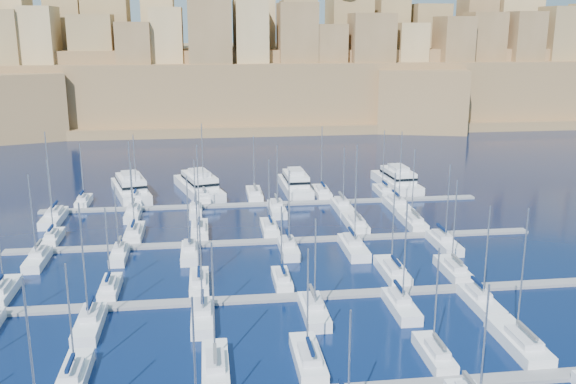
{
  "coord_description": "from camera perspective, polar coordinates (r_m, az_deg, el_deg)",
  "views": [
    {
      "loc": [
        -10.72,
        -86.66,
        33.6
      ],
      "look_at": [
        1.18,
        6.0,
        9.29
      ],
      "focal_mm": 40.0,
      "sensor_mm": 36.0,
      "label": 1
    }
  ],
  "objects": [
    {
      "name": "sailboat_27",
      "position": [
        107.5,
        -1.65,
        -3.23
      ],
      "size": [
        2.59,
        8.62,
        12.67
      ],
      "color": "white",
      "rests_on": "ground"
    },
    {
      "name": "sailboat_33",
      "position": [
        97.96,
        0.05,
        -5.02
      ],
      "size": [
        2.55,
        8.51,
        13.27
      ],
      "color": "white",
      "rests_on": "ground"
    },
    {
      "name": "sailboat_47",
      "position": [
        122.24,
        9.72,
        -1.21
      ],
      "size": [
        3.27,
        10.89,
        15.24
      ],
      "color": "white",
      "rests_on": "ground"
    },
    {
      "name": "sailboat_22",
      "position": [
        80.05,
        10.0,
        -9.89
      ],
      "size": [
        2.64,
        8.81,
        14.33
      ],
      "color": "white",
      "rests_on": "ground"
    },
    {
      "name": "sailboat_25",
      "position": [
        107.96,
        -13.49,
        -3.56
      ],
      "size": [
        2.73,
        9.11,
        12.73
      ],
      "color": "white",
      "rests_on": "ground"
    },
    {
      "name": "sailboat_40",
      "position": [
        130.48,
        3.02,
        -0.02
      ],
      "size": [
        2.78,
        9.28,
        14.46
      ],
      "color": "white",
      "rests_on": "ground"
    },
    {
      "name": "sailboat_45",
      "position": [
        118.49,
        -0.99,
        -1.52
      ],
      "size": [
        2.78,
        9.25,
        13.15
      ],
      "color": "white",
      "rests_on": "ground"
    },
    {
      "name": "motor_yacht_d",
      "position": [
        138.51,
        9.66,
        1.07
      ],
      "size": [
        6.73,
        18.2,
        5.25
      ],
      "color": "white",
      "rests_on": "ground"
    },
    {
      "name": "motor_yacht_a",
      "position": [
        133.88,
        -13.8,
        0.38
      ],
      "size": [
        10.06,
        19.36,
        5.25
      ],
      "color": "white",
      "rests_on": "ground"
    },
    {
      "name": "sailboat_38",
      "position": [
        128.33,
        -7.5,
        -0.37
      ],
      "size": [
        2.7,
        9.0,
        15.51
      ],
      "color": "white",
      "rests_on": "ground"
    },
    {
      "name": "sailboat_23",
      "position": [
        83.38,
        16.74,
        -9.29
      ],
      "size": [
        2.71,
        9.04,
        13.41
      ],
      "color": "white",
      "rests_on": "ground"
    },
    {
      "name": "fortified_city",
      "position": [
        242.89,
        -4.89,
        10.08
      ],
      "size": [
        460.0,
        108.95,
        59.52
      ],
      "color": "brown",
      "rests_on": "ground"
    },
    {
      "name": "sailboat_3",
      "position": [
        67.46,
        1.8,
        -14.58
      ],
      "size": [
        2.75,
        9.16,
        12.68
      ],
      "color": "white",
      "rests_on": "ground"
    },
    {
      "name": "sailboat_17",
      "position": [
        92.65,
        14.45,
        -6.68
      ],
      "size": [
        2.62,
        8.74,
        13.67
      ],
      "color": "white",
      "rests_on": "ground"
    },
    {
      "name": "sailboat_37",
      "position": [
        128.84,
        -13.32,
        -0.6
      ],
      "size": [
        2.54,
        8.46,
        13.65
      ],
      "color": "white",
      "rests_on": "ground"
    },
    {
      "name": "sailboat_2",
      "position": [
        66.64,
        -6.48,
        -15.06
      ],
      "size": [
        2.65,
        8.84,
        13.83
      ],
      "color": "white",
      "rests_on": "ground"
    },
    {
      "name": "sailboat_29",
      "position": [
        112.96,
        11.0,
        -2.6
      ],
      "size": [
        2.85,
        9.5,
        13.68
      ],
      "color": "white",
      "rests_on": "ground"
    },
    {
      "name": "sailboat_30",
      "position": [
        100.4,
        -21.36,
        -5.57
      ],
      "size": [
        2.54,
        8.47,
        13.81
      ],
      "color": "white",
      "rests_on": "ground"
    },
    {
      "name": "sailboat_13",
      "position": [
        86.96,
        -15.53,
        -8.2
      ],
      "size": [
        2.33,
        7.76,
        11.63
      ],
      "color": "white",
      "rests_on": "ground"
    },
    {
      "name": "sailboat_20",
      "position": [
        76.69,
        -7.58,
        -10.93
      ],
      "size": [
        2.69,
        8.98,
        13.35
      ],
      "color": "white",
      "rests_on": "ground"
    },
    {
      "name": "sailboat_43",
      "position": [
        118.95,
        -13.6,
        -1.87
      ],
      "size": [
        2.56,
        8.53,
        14.31
      ],
      "color": "white",
      "rests_on": "ground"
    },
    {
      "name": "sailboat_5",
      "position": [
        74.75,
        19.83,
        -12.4
      ],
      "size": [
        3.13,
        10.43,
        15.79
      ],
      "color": "white",
      "rests_on": "ground"
    },
    {
      "name": "motor_yacht_b",
      "position": [
        133.52,
        -7.92,
        0.63
      ],
      "size": [
        10.98,
        20.58,
        5.25
      ],
      "color": "white",
      "rests_on": "ground"
    },
    {
      "name": "sailboat_1",
      "position": [
        67.88,
        -18.48,
        -15.21
      ],
      "size": [
        2.56,
        8.55,
        12.37
      ],
      "color": "white",
      "rests_on": "ground"
    },
    {
      "name": "sailboat_16",
      "position": [
        90.31,
        9.27,
        -6.94
      ],
      "size": [
        2.89,
        9.63,
        14.85
      ],
      "color": "white",
      "rests_on": "ground"
    },
    {
      "name": "sailboat_42",
      "position": [
        120.36,
        -20.1,
        -2.16
      ],
      "size": [
        3.14,
        10.46,
        16.45
      ],
      "color": "white",
      "rests_on": "ground"
    },
    {
      "name": "sailboat_15",
      "position": [
        86.32,
        -0.54,
        -7.82
      ],
      "size": [
        2.21,
        7.38,
        11.09
      ],
      "color": "white",
      "rests_on": "ground"
    },
    {
      "name": "sailboat_26",
      "position": [
        107.32,
        -7.86,
        -3.38
      ],
      "size": [
        2.77,
        9.22,
        15.31
      ],
      "color": "white",
      "rests_on": "ground"
    },
    {
      "name": "pontoon_mid_far",
      "position": [
        102.83,
        -0.94,
        -4.37
      ],
      "size": [
        84.0,
        2.0,
        0.4
      ],
      "primitive_type": "cube",
      "color": "slate",
      "rests_on": "ground"
    },
    {
      "name": "pontoon_mid_near",
      "position": [
        82.49,
        0.79,
        -9.3
      ],
      "size": [
        84.0,
        2.0,
        0.4
      ],
      "primitive_type": "cube",
      "color": "slate",
      "rests_on": "ground"
    },
    {
      "name": "pontoon_far",
      "position": [
        123.74,
        -2.08,
        -1.09
      ],
      "size": [
        84.0,
        2.0,
        0.4
      ],
      "primitive_type": "cube",
      "color": "slate",
      "rests_on": "ground"
    },
    {
      "name": "sailboat_39",
      "position": [
        128.95,
        -3.01,
        -0.2
      ],
      "size": [
        2.89,
        9.62,
        12.84
      ],
      "color": "white",
      "rests_on": "ground"
    },
    {
      "name": "sailboat_24",
      "position": [
        109.43,
        -20.15,
        -3.82
      ],
      "size": [
        2.28,
        7.59,
        13.64
      ],
      "color": "white",
      "rests_on": "ground"
    },
    {
      "name": "motor_yacht_c",
      "position": [
        133.31,
        0.66,
        0.75
      ],
      "size": [
        5.42,
        16.81,
        5.25
      ],
      "color": "white",
      "rests_on": "ground"
    },
    {
      "name": "ground",
      "position": [
        93.57,
        -0.25,
        -6.46
      ],
      "size": [
        600.0,
        600.0,
        0.0
      ],
      "primitive_type": "plane",
      "color": "black",
      "rests_on": "ground"
    },
    {
      "name": "sailboat_44",
      "position": [
        118.75,
        -8.2,
        -1.65
      ],
      "size": [
        2.21,
        7.37,
        10.67
      ],
      "color": "white",
      "rests_on": "ground"
    },
    {
      "name": "sailboat_36",
      "position": [
        129.95,
        -17.7,
        -0.78
      ],
      "size": [
        2.31,
        7.7,
        12.2
      ],
      "color": "white",
      "rests_on": "ground"
    },
    {
      "name": "sailboat_35",
      "position": [
        103.32,
        13.68,
        -4.39
      ],
      "size": [
        2.87,
        9.57,
        13.65
      ],
      "color": "white",
      "rests_on": "ground"
    },
    {
      "name": "sailboat_41",
      "position": [
        132.79,
        8.44,
        0.09
      ],
      "size": [
        2.46,
        8.19,
        13.45
      ],
      "color": "white",
      "rests_on": "ground"
    },
    {
      "name": "sailboat_4",
      "position": [
        70.01,
        12.89,
        -13.83
      ],
      "size": [
        2.36,
        7.87,
        12.42
      ],
      "color": "white",
      "rests_on": "ground"
    },
    {
      "name": "sailboat_34",
      "position": [
        98.91,
        5.84,
        -4.88
      ],
      "size": [
        3.03,
        10.11,
        17.09
      ],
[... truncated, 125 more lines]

